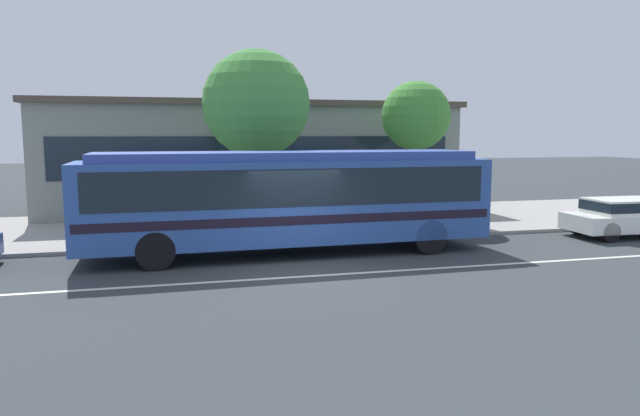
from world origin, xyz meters
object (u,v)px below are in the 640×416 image
at_px(pedestrian_standing_by_tree, 267,204).
at_px(bus_stop_sign, 397,182).
at_px(street_tree_near_stop, 256,104).
at_px(street_tree_mid_block, 416,117).
at_px(pedestrian_waiting_near_sign, 180,208).
at_px(pedestrian_walking_along_curb, 321,200).
at_px(sedan_far_ahead, 628,215).
at_px(transit_bus, 289,195).

relative_size(pedestrian_standing_by_tree, bus_stop_sign, 0.63).
xyz_separation_m(bus_stop_sign, street_tree_near_stop, (-4.45, 1.90, 2.64)).
xyz_separation_m(pedestrian_standing_by_tree, street_tree_mid_block, (6.05, 1.68, 2.98)).
bearing_deg(pedestrian_waiting_near_sign, street_tree_near_stop, 22.89).
xyz_separation_m(pedestrian_waiting_near_sign, pedestrian_walking_along_curb, (4.83, 0.63, 0.07)).
height_order(pedestrian_waiting_near_sign, street_tree_near_stop, street_tree_near_stop).
height_order(bus_stop_sign, street_tree_near_stop, street_tree_near_stop).
bearing_deg(pedestrian_standing_by_tree, pedestrian_waiting_near_sign, -177.51).
bearing_deg(pedestrian_walking_along_curb, bus_stop_sign, -31.62).
bearing_deg(pedestrian_waiting_near_sign, sedan_far_ahead, -11.01).
xyz_separation_m(pedestrian_waiting_near_sign, street_tree_near_stop, (2.67, 1.13, 3.37)).
distance_m(transit_bus, pedestrian_waiting_near_sign, 4.18).
xyz_separation_m(transit_bus, bus_stop_sign, (4.13, 2.07, 0.11)).
height_order(pedestrian_waiting_near_sign, pedestrian_walking_along_curb, pedestrian_walking_along_curb).
xyz_separation_m(sedan_far_ahead, street_tree_near_stop, (-11.97, 3.97, 3.74)).
bearing_deg(street_tree_mid_block, pedestrian_waiting_near_sign, -168.50).
bearing_deg(pedestrian_walking_along_curb, transit_bus, -117.88).
xyz_separation_m(transit_bus, pedestrian_waiting_near_sign, (-2.99, 2.85, -0.63)).
bearing_deg(sedan_far_ahead, street_tree_mid_block, 141.03).
distance_m(pedestrian_waiting_near_sign, pedestrian_standing_by_tree, 2.83).
distance_m(bus_stop_sign, street_tree_mid_block, 3.87).
bearing_deg(bus_stop_sign, street_tree_near_stop, 156.81).
bearing_deg(street_tree_near_stop, pedestrian_walking_along_curb, -12.96).
height_order(pedestrian_walking_along_curb, pedestrian_standing_by_tree, pedestrian_walking_along_curb).
bearing_deg(street_tree_mid_block, transit_bus, -141.71).
bearing_deg(pedestrian_walking_along_curb, street_tree_near_stop, 167.04).
height_order(pedestrian_waiting_near_sign, pedestrian_standing_by_tree, pedestrian_standing_by_tree).
bearing_deg(transit_bus, sedan_far_ahead, -0.01).
relative_size(bus_stop_sign, street_tree_mid_block, 0.50).
height_order(pedestrian_standing_by_tree, street_tree_mid_block, street_tree_mid_block).
height_order(pedestrian_standing_by_tree, street_tree_near_stop, street_tree_near_stop).
bearing_deg(sedan_far_ahead, pedestrian_walking_along_curb, 160.49).
distance_m(transit_bus, street_tree_mid_block, 7.87).
height_order(transit_bus, pedestrian_waiting_near_sign, transit_bus).
relative_size(pedestrian_standing_by_tree, street_tree_mid_block, 0.32).
bearing_deg(pedestrian_standing_by_tree, street_tree_mid_block, 15.55).
relative_size(transit_bus, pedestrian_waiting_near_sign, 7.03).
height_order(sedan_far_ahead, street_tree_mid_block, street_tree_mid_block).
bearing_deg(bus_stop_sign, pedestrian_waiting_near_sign, 173.76).
height_order(pedestrian_walking_along_curb, bus_stop_sign, bus_stop_sign).
relative_size(sedan_far_ahead, pedestrian_standing_by_tree, 2.54).
bearing_deg(street_tree_near_stop, sedan_far_ahead, -18.37).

